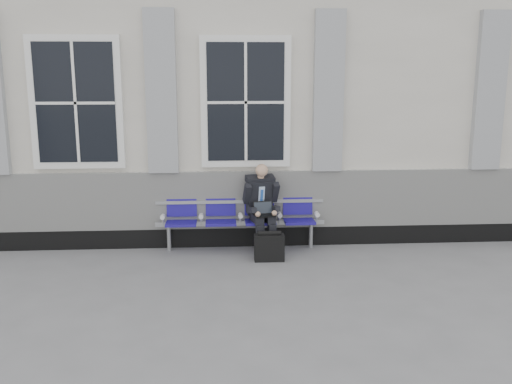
{
  "coord_description": "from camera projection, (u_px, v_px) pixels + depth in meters",
  "views": [
    {
      "loc": [
        -0.05,
        -7.17,
        2.72
      ],
      "look_at": [
        0.47,
        0.9,
        0.99
      ],
      "focal_mm": 40.0,
      "sensor_mm": 36.0,
      "label": 1
    }
  ],
  "objects": [
    {
      "name": "station_building",
      "position": [
        221.0,
        98.0,
        10.5
      ],
      "size": [
        14.4,
        4.4,
        4.49
      ],
      "color": "silver",
      "rests_on": "ground"
    },
    {
      "name": "briefcase",
      "position": [
        269.0,
        247.0,
        8.28
      ],
      "size": [
        0.44,
        0.19,
        0.45
      ],
      "color": "black",
      "rests_on": "ground"
    },
    {
      "name": "bench",
      "position": [
        240.0,
        214.0,
        8.77
      ],
      "size": [
        2.6,
        0.47,
        0.91
      ],
      "color": "#9EA0A3",
      "rests_on": "ground"
    },
    {
      "name": "ground",
      "position": [
        225.0,
        279.0,
        7.57
      ],
      "size": [
        70.0,
        70.0,
        0.0
      ],
      "primitive_type": "plane",
      "color": "slate",
      "rests_on": "ground"
    },
    {
      "name": "businessman",
      "position": [
        262.0,
        204.0,
        8.62
      ],
      "size": [
        0.56,
        0.75,
        1.35
      ],
      "color": "black",
      "rests_on": "ground"
    }
  ]
}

